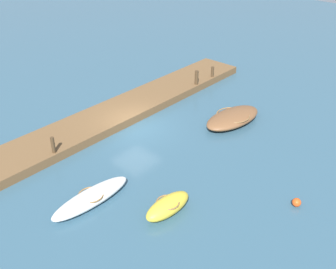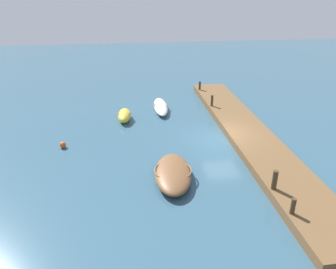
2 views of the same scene
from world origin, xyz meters
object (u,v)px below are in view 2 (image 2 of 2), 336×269
marker_buoy (63,145)px  rowboat_white (161,107)px  mooring_post_east (200,86)px  mooring_post_mid_east (212,101)px  mooring_post_mid_west (275,180)px  motorboat_brown (173,173)px  dinghy_yellow (124,115)px  mooring_post_west (293,206)px

marker_buoy → rowboat_white: bearing=-49.6°
mooring_post_east → marker_buoy: 15.31m
mooring_post_mid_east → mooring_post_east: bearing=0.0°
mooring_post_mid_west → marker_buoy: (7.15, 11.60, -0.84)m
motorboat_brown → dinghy_yellow: 9.49m
rowboat_white → marker_buoy: rowboat_white is taller
rowboat_white → mooring_post_west: 15.94m
rowboat_white → dinghy_yellow: dinghy_yellow is taller
mooring_post_mid_east → marker_buoy: size_ratio=2.27×
mooring_post_mid_west → mooring_post_east: 17.12m
dinghy_yellow → mooring_post_mid_west: (-11.50, -7.44, 0.64)m
mooring_post_east → mooring_post_west: bearing=180.0°
mooring_post_mid_west → marker_buoy: bearing=58.3°
motorboat_brown → dinghy_yellow: dinghy_yellow is taller
motorboat_brown → dinghy_yellow: size_ratio=1.75×
motorboat_brown → mooring_post_mid_east: mooring_post_mid_east is taller
mooring_post_mid_west → mooring_post_east: mooring_post_mid_west is taller
dinghy_yellow → mooring_post_west: mooring_post_west is taller
mooring_post_mid_east → marker_buoy: 12.76m
mooring_post_mid_east → mooring_post_east: size_ratio=1.14×
dinghy_yellow → rowboat_white: bearing=-56.7°
marker_buoy → mooring_post_mid_west: bearing=-121.7°
mooring_post_mid_east → mooring_post_east: mooring_post_mid_east is taller
dinghy_yellow → mooring_post_east: bearing=-50.3°
marker_buoy → dinghy_yellow: bearing=-43.7°
dinghy_yellow → mooring_post_mid_west: 13.72m
rowboat_white → mooring_post_east: size_ratio=5.19×
rowboat_white → mooring_post_east: bearing=-47.8°
motorboat_brown → mooring_post_mid_west: size_ratio=4.32×
rowboat_white → mooring_post_mid_west: bearing=-161.1°
mooring_post_west → mooring_post_east: mooring_post_east is taller
rowboat_white → mooring_post_mid_east: bearing=-101.5°
mooring_post_west → mooring_post_mid_east: size_ratio=0.84×
marker_buoy → mooring_post_east: bearing=-49.3°
mooring_post_west → mooring_post_east: bearing=0.0°
mooring_post_mid_west → marker_buoy: 13.65m
motorboat_brown → mooring_post_east: 15.52m
dinghy_yellow → mooring_post_west: bearing=-148.4°
mooring_post_mid_east → marker_buoy: mooring_post_mid_east is taller
mooring_post_mid_east → mooring_post_east: 4.71m
dinghy_yellow → mooring_post_mid_east: bearing=-80.4°
mooring_post_east → motorboat_brown: bearing=161.9°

